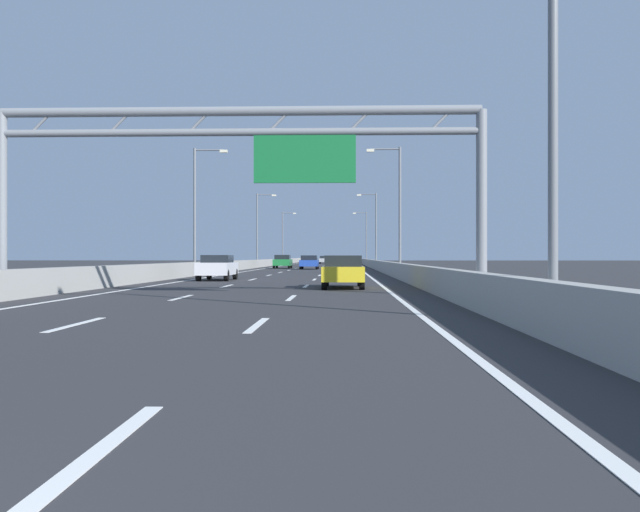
{
  "coord_description": "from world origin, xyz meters",
  "views": [
    {
      "loc": [
        3.49,
        -1.22,
        1.36
      ],
      "look_at": [
        0.47,
        89.07,
        1.4
      ],
      "focal_mm": 39.41,
      "sensor_mm": 36.0,
      "label": 1
    }
  ],
  "objects_px": {
    "streetlamp_right_distant": "(365,234)",
    "streetlamp_left_far": "(259,225)",
    "green_car": "(283,261)",
    "blue_car": "(309,262)",
    "white_car": "(217,267)",
    "silver_car": "(324,260)",
    "sign_gantry": "(247,152)",
    "streetlamp_left_distant": "(284,234)",
    "streetlamp_right_far": "(374,225)",
    "streetlamp_right_mid": "(397,202)",
    "yellow_car": "(343,271)",
    "streetlamp_right_near": "(541,55)",
    "streetlamp_left_mid": "(198,203)"
  },
  "relations": [
    {
      "from": "streetlamp_left_distant",
      "to": "streetlamp_left_far",
      "type": "bearing_deg",
      "value": -90.0
    },
    {
      "from": "white_car",
      "to": "silver_car",
      "type": "height_order",
      "value": "silver_car"
    },
    {
      "from": "streetlamp_right_near",
      "to": "streetlamp_right_mid",
      "type": "relative_size",
      "value": 1.0
    },
    {
      "from": "sign_gantry",
      "to": "green_car",
      "type": "relative_size",
      "value": 3.66
    },
    {
      "from": "green_car",
      "to": "silver_car",
      "type": "bearing_deg",
      "value": 86.18
    },
    {
      "from": "streetlamp_right_far",
      "to": "blue_car",
      "type": "height_order",
      "value": "streetlamp_right_far"
    },
    {
      "from": "streetlamp_right_near",
      "to": "silver_car",
      "type": "xyz_separation_m",
      "value": [
        -7.48,
        114.9,
        -4.65
      ]
    },
    {
      "from": "streetlamp_left_mid",
      "to": "green_car",
      "type": "xyz_separation_m",
      "value": [
        4.1,
        26.57,
        -4.61
      ]
    },
    {
      "from": "streetlamp_right_far",
      "to": "white_car",
      "type": "relative_size",
      "value": 2.3
    },
    {
      "from": "streetlamp_right_far",
      "to": "streetlamp_left_distant",
      "type": "xyz_separation_m",
      "value": [
        -14.93,
        38.16,
        0.0
      ]
    },
    {
      "from": "streetlamp_left_distant",
      "to": "streetlamp_right_mid",
      "type": "bearing_deg",
      "value": -78.93
    },
    {
      "from": "streetlamp_left_distant",
      "to": "white_car",
      "type": "relative_size",
      "value": 2.3
    },
    {
      "from": "sign_gantry",
      "to": "silver_car",
      "type": "xyz_separation_m",
      "value": [
        -0.3,
        105.82,
        -4.1
      ]
    },
    {
      "from": "streetlamp_right_near",
      "to": "streetlamp_right_far",
      "type": "height_order",
      "value": "same"
    },
    {
      "from": "streetlamp_right_near",
      "to": "yellow_car",
      "type": "xyz_separation_m",
      "value": [
        -3.99,
        15.72,
        -4.68
      ]
    },
    {
      "from": "yellow_car",
      "to": "blue_car",
      "type": "relative_size",
      "value": 0.98
    },
    {
      "from": "streetlamp_left_distant",
      "to": "silver_car",
      "type": "relative_size",
      "value": 2.3
    },
    {
      "from": "white_car",
      "to": "blue_car",
      "type": "height_order",
      "value": "blue_car"
    },
    {
      "from": "streetlamp_left_far",
      "to": "silver_car",
      "type": "relative_size",
      "value": 2.3
    },
    {
      "from": "streetlamp_right_mid",
      "to": "streetlamp_left_far",
      "type": "bearing_deg",
      "value": 111.37
    },
    {
      "from": "silver_car",
      "to": "streetlamp_right_far",
      "type": "bearing_deg",
      "value": -79.03
    },
    {
      "from": "streetlamp_right_near",
      "to": "yellow_car",
      "type": "distance_m",
      "value": 16.88
    },
    {
      "from": "streetlamp_right_far",
      "to": "sign_gantry",
      "type": "bearing_deg",
      "value": -96.09
    },
    {
      "from": "streetlamp_right_distant",
      "to": "streetlamp_left_far",
      "type": "bearing_deg",
      "value": -111.37
    },
    {
      "from": "streetlamp_left_far",
      "to": "streetlamp_right_far",
      "type": "bearing_deg",
      "value": 0.0
    },
    {
      "from": "silver_car",
      "to": "sign_gantry",
      "type": "bearing_deg",
      "value": -89.84
    },
    {
      "from": "streetlamp_right_near",
      "to": "blue_car",
      "type": "bearing_deg",
      "value": 97.25
    },
    {
      "from": "sign_gantry",
      "to": "yellow_car",
      "type": "relative_size",
      "value": 3.66
    },
    {
      "from": "streetlamp_right_far",
      "to": "streetlamp_right_distant",
      "type": "height_order",
      "value": "same"
    },
    {
      "from": "white_car",
      "to": "yellow_car",
      "type": "bearing_deg",
      "value": -53.01
    },
    {
      "from": "blue_car",
      "to": "streetlamp_left_mid",
      "type": "bearing_deg",
      "value": -109.12
    },
    {
      "from": "streetlamp_left_far",
      "to": "streetlamp_right_near",
      "type": "bearing_deg",
      "value": -78.93
    },
    {
      "from": "streetlamp_right_mid",
      "to": "yellow_car",
      "type": "height_order",
      "value": "streetlamp_right_mid"
    },
    {
      "from": "yellow_car",
      "to": "streetlamp_left_far",
      "type": "bearing_deg",
      "value": 100.23
    },
    {
      "from": "streetlamp_right_mid",
      "to": "silver_car",
      "type": "bearing_deg",
      "value": 95.56
    },
    {
      "from": "sign_gantry",
      "to": "streetlamp_right_far",
      "type": "bearing_deg",
      "value": 83.91
    },
    {
      "from": "streetlamp_left_mid",
      "to": "streetlamp_right_far",
      "type": "xyz_separation_m",
      "value": [
        14.93,
        38.16,
        0.0
      ]
    },
    {
      "from": "sign_gantry",
      "to": "streetlamp_left_distant",
      "type": "relative_size",
      "value": 1.73
    },
    {
      "from": "green_car",
      "to": "streetlamp_right_mid",
      "type": "bearing_deg",
      "value": -67.83
    },
    {
      "from": "streetlamp_left_distant",
      "to": "green_car",
      "type": "relative_size",
      "value": 2.11
    },
    {
      "from": "green_car",
      "to": "blue_car",
      "type": "distance_m",
      "value": 6.24
    },
    {
      "from": "sign_gantry",
      "to": "blue_car",
      "type": "bearing_deg",
      "value": 90.43
    },
    {
      "from": "streetlamp_right_near",
      "to": "streetlamp_left_mid",
      "type": "xyz_separation_m",
      "value": [
        -14.93,
        38.16,
        0.0
      ]
    },
    {
      "from": "yellow_car",
      "to": "streetlamp_right_near",
      "type": "bearing_deg",
      "value": -75.76
    },
    {
      "from": "blue_car",
      "to": "streetlamp_right_near",
      "type": "bearing_deg",
      "value": -82.75
    },
    {
      "from": "sign_gantry",
      "to": "silver_car",
      "type": "relative_size",
      "value": 3.98
    },
    {
      "from": "streetlamp_right_mid",
      "to": "yellow_car",
      "type": "xyz_separation_m",
      "value": [
        -3.99,
        -22.45,
        -4.68
      ]
    },
    {
      "from": "sign_gantry",
      "to": "streetlamp_left_distant",
      "type": "xyz_separation_m",
      "value": [
        -7.75,
        105.42,
        0.55
      ]
    },
    {
      "from": "streetlamp_right_near",
      "to": "blue_car",
      "type": "height_order",
      "value": "streetlamp_right_near"
    },
    {
      "from": "streetlamp_left_far",
      "to": "silver_car",
      "type": "xyz_separation_m",
      "value": [
        7.46,
        38.57,
        -4.65
      ]
    }
  ]
}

